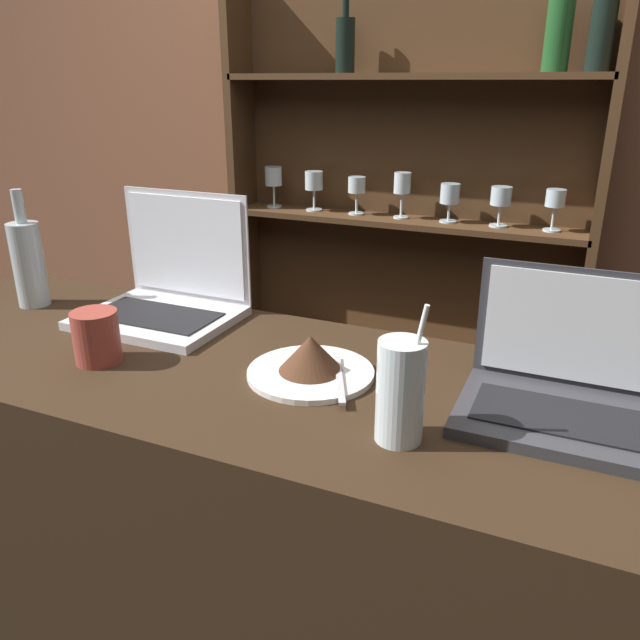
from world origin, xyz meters
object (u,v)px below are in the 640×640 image
object	(u,v)px
laptop_far	(581,389)
water_glass	(400,391)
coffee_cup	(96,337)
wine_bottle_clear	(28,262)
cake_plate	(311,361)
laptop_near	(169,291)

from	to	relation	value
laptop_far	water_glass	bearing A→B (deg)	-143.27
coffee_cup	water_glass	bearing A→B (deg)	-3.32
water_glass	wine_bottle_clear	xyz separation A→B (m)	(-0.91, 0.21, 0.02)
laptop_far	wine_bottle_clear	size ratio (longest dim) A/B	1.31
cake_plate	water_glass	size ratio (longest dim) A/B	1.06
laptop_far	wine_bottle_clear	bearing A→B (deg)	177.84
laptop_far	cake_plate	bearing A→B (deg)	-175.15
cake_plate	coffee_cup	bearing A→B (deg)	-164.92
wine_bottle_clear	coffee_cup	distance (m)	0.39
cake_plate	wine_bottle_clear	size ratio (longest dim) A/B	0.84
wine_bottle_clear	laptop_near	bearing A→B (deg)	11.50
water_glass	wine_bottle_clear	world-z (taller)	wine_bottle_clear
coffee_cup	cake_plate	bearing A→B (deg)	15.08
laptop_far	coffee_cup	distance (m)	0.80
laptop_near	wine_bottle_clear	distance (m)	0.33
water_glass	laptop_near	bearing A→B (deg)	154.91
wine_bottle_clear	water_glass	bearing A→B (deg)	-13.04
laptop_near	coffee_cup	bearing A→B (deg)	-84.20
laptop_far	water_glass	xyz separation A→B (m)	(-0.23, -0.17, 0.03)
laptop_far	cake_plate	xyz separation A→B (m)	(-0.42, -0.04, -0.02)
laptop_near	water_glass	distance (m)	0.65
laptop_near	laptop_far	bearing A→B (deg)	-7.55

